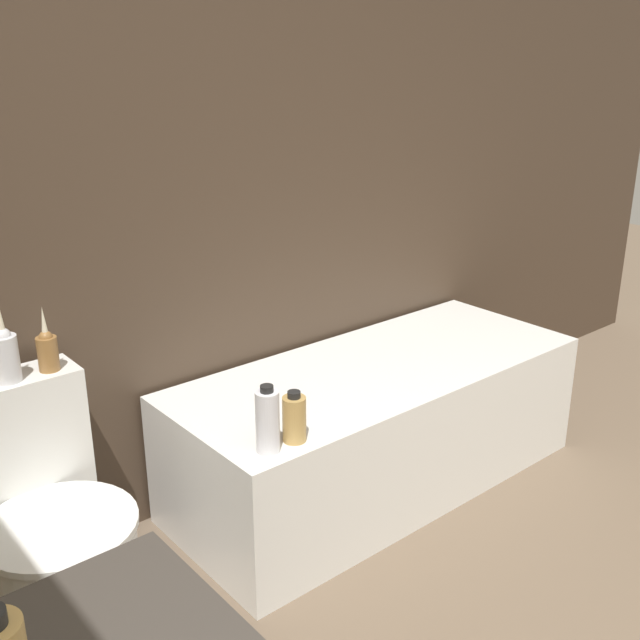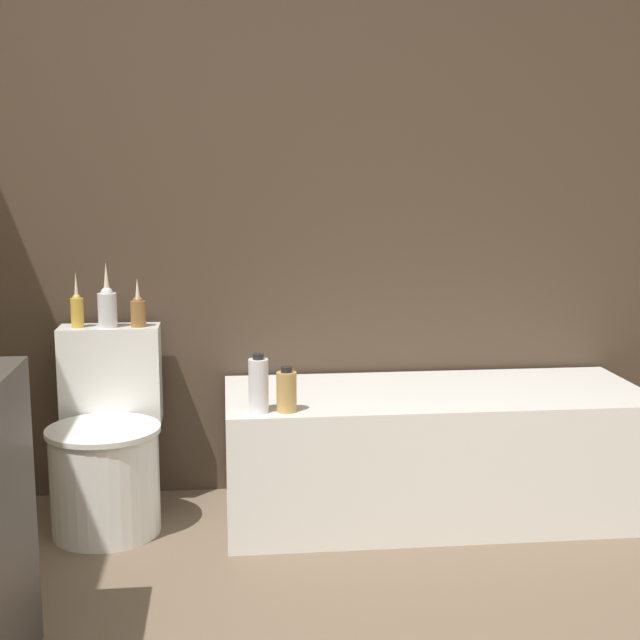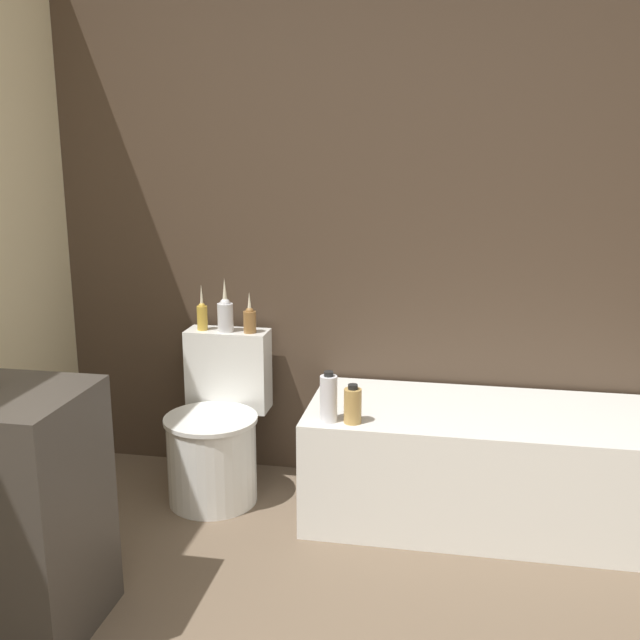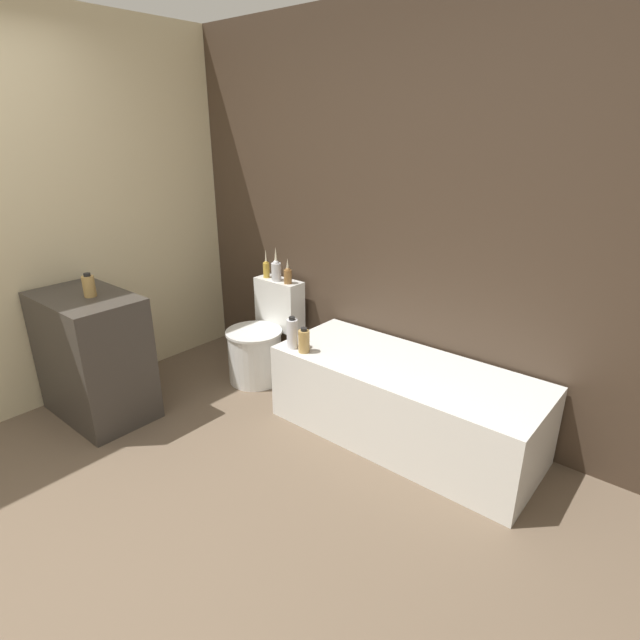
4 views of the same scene
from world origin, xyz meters
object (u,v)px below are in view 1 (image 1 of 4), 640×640
at_px(bathtub, 378,424).
at_px(shampoo_bottle_short, 294,418).
at_px(vase_bronze, 47,349).
at_px(shampoo_bottle_tall, 268,421).
at_px(vase_silver, 5,352).
at_px(toilet, 53,544).

xyz_separation_m(bathtub, shampoo_bottle_short, (-0.61, -0.25, 0.33)).
xyz_separation_m(vase_bronze, shampoo_bottle_tall, (0.46, -0.45, -0.21)).
bearing_deg(shampoo_bottle_tall, vase_silver, 142.19).
xyz_separation_m(toilet, vase_bronze, (0.12, 0.19, 0.52)).
xyz_separation_m(vase_silver, shampoo_bottle_tall, (0.58, -0.45, -0.23)).
bearing_deg(vase_silver, bathtub, -8.74).
bearing_deg(bathtub, toilet, 179.41).
bearing_deg(shampoo_bottle_tall, toilet, 155.44).
bearing_deg(bathtub, vase_silver, 171.26).
bearing_deg(vase_silver, shampoo_bottle_tall, -37.81).
relative_size(bathtub, vase_silver, 6.36).
height_order(shampoo_bottle_tall, shampoo_bottle_short, shampoo_bottle_tall).
relative_size(bathtub, shampoo_bottle_short, 10.01).
bearing_deg(toilet, vase_bronze, 57.30).
bearing_deg(shampoo_bottle_tall, bathtub, 19.52).
distance_m(shampoo_bottle_tall, shampoo_bottle_short, 0.10).
height_order(toilet, shampoo_bottle_tall, toilet).
bearing_deg(vase_silver, vase_bronze, 0.69).
distance_m(bathtub, vase_silver, 1.43).
bearing_deg(vase_bronze, vase_silver, -179.31).
height_order(bathtub, shampoo_bottle_short, shampoo_bottle_short).
relative_size(vase_silver, shampoo_bottle_tall, 1.21).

